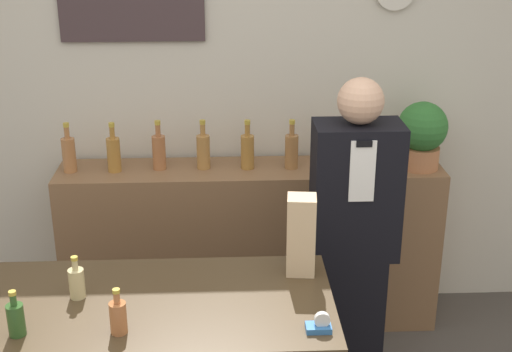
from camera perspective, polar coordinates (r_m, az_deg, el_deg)
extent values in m
cube|color=beige|center=(4.00, -2.77, 7.26)|extent=(5.20, 0.06, 2.70)
cube|color=brown|center=(4.07, -0.43, -5.61)|extent=(2.10, 0.38, 0.95)
cube|color=#40311E|center=(2.77, -9.12, -10.25)|extent=(1.45, 0.68, 0.04)
cube|color=black|center=(3.64, 7.42, -11.30)|extent=(0.31, 0.24, 0.74)
cube|color=black|center=(3.32, 7.99, -1.16)|extent=(0.40, 0.24, 0.64)
cube|color=white|center=(3.15, 8.51, 0.36)|extent=(0.11, 0.01, 0.28)
cube|color=black|center=(3.11, 8.65, 2.56)|extent=(0.07, 0.01, 0.03)
sphere|color=tan|center=(3.18, 8.38, 5.96)|extent=(0.21, 0.21, 0.21)
cylinder|color=#B27047|center=(3.97, 12.98, 1.46)|extent=(0.20, 0.20, 0.12)
sphere|color=#2D6B2D|center=(3.91, 13.19, 3.87)|extent=(0.27, 0.27, 0.27)
cube|color=tan|center=(2.85, 3.63, -4.74)|extent=(0.12, 0.12, 0.33)
cube|color=#2D66A8|center=(2.57, 5.02, -12.00)|extent=(0.09, 0.06, 0.02)
cylinder|color=silver|center=(2.55, 5.31, -11.36)|extent=(0.06, 0.02, 0.06)
cylinder|color=#2C5022|center=(2.64, -18.65, -10.86)|extent=(0.06, 0.06, 0.12)
cylinder|color=#2C5022|center=(2.60, -18.85, -9.38)|extent=(0.02, 0.02, 0.04)
cylinder|color=#B29933|center=(2.59, -18.92, -8.85)|extent=(0.03, 0.03, 0.01)
cylinder|color=tan|center=(2.81, -14.14, -8.34)|extent=(0.06, 0.06, 0.12)
cylinder|color=tan|center=(2.77, -14.29, -6.91)|extent=(0.02, 0.02, 0.04)
cylinder|color=#B29933|center=(2.76, -14.34, -6.41)|extent=(0.03, 0.03, 0.01)
cylinder|color=#A66339|center=(2.57, -10.96, -11.08)|extent=(0.06, 0.06, 0.12)
cylinder|color=#A66339|center=(2.53, -11.09, -9.55)|extent=(0.02, 0.02, 0.04)
cylinder|color=#B29933|center=(2.51, -11.13, -9.01)|extent=(0.03, 0.03, 0.01)
cylinder|color=#A56B3E|center=(3.93, -14.73, 1.62)|extent=(0.07, 0.07, 0.19)
cylinder|color=#A56B3E|center=(3.89, -14.90, 3.36)|extent=(0.03, 0.03, 0.07)
cylinder|color=#B29933|center=(3.88, -14.96, 3.97)|extent=(0.03, 0.03, 0.02)
cylinder|color=#A47030|center=(3.88, -11.31, 1.66)|extent=(0.07, 0.07, 0.19)
cylinder|color=#A47030|center=(3.84, -11.44, 3.42)|extent=(0.03, 0.03, 0.07)
cylinder|color=#B29933|center=(3.83, -11.49, 4.04)|extent=(0.03, 0.03, 0.02)
cylinder|color=#A2633B|center=(3.88, -7.76, 1.87)|extent=(0.07, 0.07, 0.19)
cylinder|color=#A2633B|center=(3.84, -7.86, 3.63)|extent=(0.03, 0.03, 0.07)
cylinder|color=#B29933|center=(3.82, -7.89, 4.25)|extent=(0.03, 0.03, 0.02)
cylinder|color=#A3723B|center=(3.86, -4.24, 1.92)|extent=(0.07, 0.07, 0.19)
cylinder|color=#A3723B|center=(3.82, -4.29, 3.70)|extent=(0.03, 0.03, 0.07)
cylinder|color=#B29933|center=(3.81, -4.31, 4.32)|extent=(0.03, 0.03, 0.02)
cylinder|color=#9F6E31|center=(3.85, -0.69, 1.93)|extent=(0.07, 0.07, 0.19)
cylinder|color=#9F6E31|center=(3.81, -0.70, 3.70)|extent=(0.03, 0.03, 0.07)
cylinder|color=#B29933|center=(3.80, -0.70, 4.33)|extent=(0.03, 0.03, 0.02)
cylinder|color=olive|center=(3.86, 2.86, 1.95)|extent=(0.07, 0.07, 0.19)
cylinder|color=olive|center=(3.82, 2.89, 3.72)|extent=(0.03, 0.03, 0.07)
cylinder|color=#B29933|center=(3.81, 2.91, 4.35)|extent=(0.03, 0.03, 0.02)
cylinder|color=#9E6A39|center=(3.90, 6.35, 2.03)|extent=(0.07, 0.07, 0.19)
cylinder|color=#9E6A39|center=(3.86, 6.42, 3.79)|extent=(0.03, 0.03, 0.07)
cylinder|color=#B29933|center=(3.84, 6.45, 4.40)|extent=(0.03, 0.03, 0.02)
cylinder|color=#A46F32|center=(3.94, 9.78, 2.07)|extent=(0.07, 0.07, 0.19)
cylinder|color=#A46F32|center=(3.90, 9.90, 3.80)|extent=(0.03, 0.03, 0.07)
cylinder|color=#B29933|center=(3.89, 9.94, 4.42)|extent=(0.03, 0.03, 0.02)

